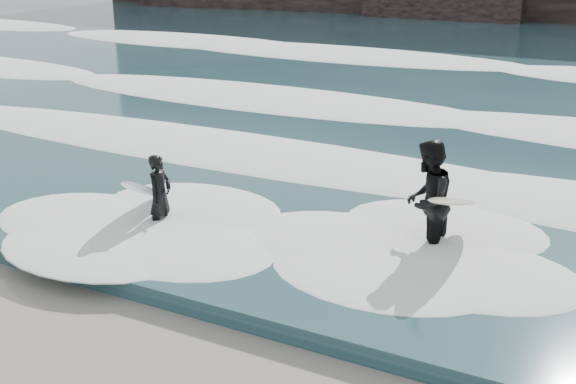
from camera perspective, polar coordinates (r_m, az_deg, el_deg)
name	(u,v)px	position (r m, az deg, el deg)	size (l,w,h in m)	color
sea	(539,57)	(34.06, 19.25, 10.06)	(90.00, 52.00, 0.30)	#22434D
foam_near	(370,177)	(15.01, 6.47, 1.20)	(60.00, 3.20, 0.20)	white
foam_mid	(460,109)	(21.46, 13.47, 6.39)	(60.00, 4.00, 0.24)	white
foam_far	(522,63)	(30.11, 18.02, 9.67)	(60.00, 4.80, 0.30)	white
surfer_left	(156,194)	(13.03, -10.38, -0.19)	(1.11, 1.80, 1.50)	black
surfer_right	(429,201)	(11.94, 11.11, -0.71)	(1.11, 2.12, 2.04)	black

